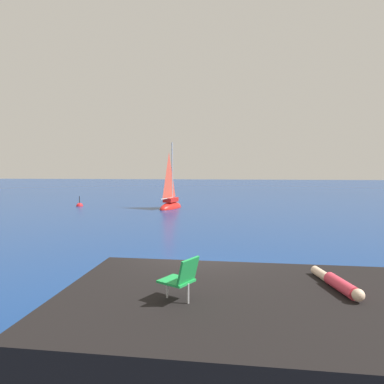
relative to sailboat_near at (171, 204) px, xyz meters
The scene contains 8 objects.
ground_plane 18.40m from the sailboat_near, 78.19° to the right, with size 160.00×160.00×0.00m, color navy.
shore_ledge 21.95m from the sailboat_near, 76.19° to the right, with size 7.89×4.51×1.03m, color black.
boulder_seaward 19.40m from the sailboat_near, 74.80° to the right, with size 1.23×0.99×0.68m, color black.
boulder_inland 19.25m from the sailboat_near, 84.25° to the right, with size 1.49×1.19×0.82m, color black.
sailboat_near is the anchor object (origin of this frame).
person_sunbather 21.81m from the sailboat_near, 72.52° to the right, with size 0.53×1.74×0.25m.
beach_chair 22.02m from the sailboat_near, 80.49° to the right, with size 0.76×0.71×0.80m.
marker_buoy 8.02m from the sailboat_near, behind, with size 0.56×0.56×1.13m.
Camera 1 is at (0.61, -9.55, 3.40)m, focal length 32.52 mm.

